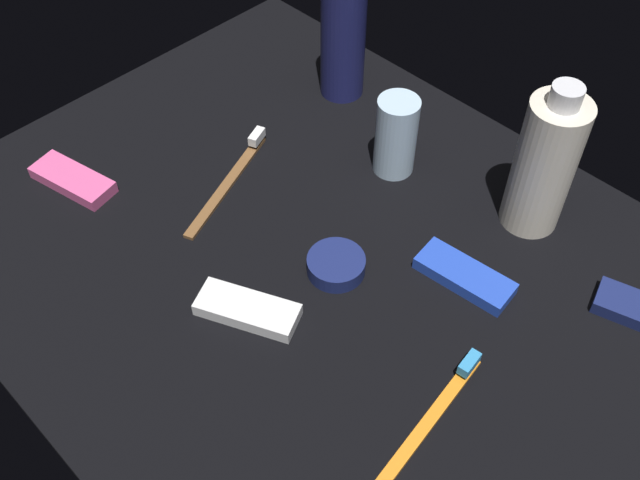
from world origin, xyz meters
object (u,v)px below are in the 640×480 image
(snack_bar_blue, at_px, (465,276))
(cream_tin_left, at_px, (339,263))
(bodywash_bottle, at_px, (545,164))
(toothbrush_orange, at_px, (431,417))
(toothbrush_brown, at_px, (233,175))
(lotion_bottle, at_px, (343,34))
(deodorant_stick, at_px, (396,136))
(snack_bar_white, at_px, (248,310))
(snack_bar_pink, at_px, (73,180))

(snack_bar_blue, bearing_deg, cream_tin_left, -148.03)
(bodywash_bottle, relative_size, cream_tin_left, 2.94)
(toothbrush_orange, height_order, toothbrush_brown, same)
(bodywash_bottle, xyz_separation_m, toothbrush_brown, (-0.28, -0.19, -0.08))
(lotion_bottle, relative_size, deodorant_stick, 1.98)
(deodorant_stick, bearing_deg, toothbrush_brown, -129.03)
(bodywash_bottle, bearing_deg, toothbrush_orange, -73.42)
(deodorant_stick, height_order, snack_bar_white, deodorant_stick)
(bodywash_bottle, distance_m, snack_bar_white, 0.34)
(snack_bar_pink, bearing_deg, bodywash_bottle, 26.83)
(snack_bar_blue, bearing_deg, toothbrush_brown, -171.96)
(deodorant_stick, bearing_deg, toothbrush_orange, -42.81)
(bodywash_bottle, relative_size, deodorant_stick, 1.84)
(snack_bar_pink, bearing_deg, deodorant_stick, 37.11)
(bodywash_bottle, bearing_deg, snack_bar_blue, -88.40)
(bodywash_bottle, bearing_deg, cream_tin_left, -116.36)
(lotion_bottle, height_order, toothbrush_brown, lotion_bottle)
(toothbrush_brown, xyz_separation_m, snack_bar_blue, (0.29, 0.07, 0.00))
(lotion_bottle, xyz_separation_m, snack_bar_white, (0.19, -0.33, -0.08))
(toothbrush_orange, height_order, snack_bar_blue, toothbrush_orange)
(snack_bar_white, bearing_deg, snack_bar_blue, 30.94)
(toothbrush_orange, bearing_deg, toothbrush_brown, 168.12)
(toothbrush_orange, distance_m, snack_bar_pink, 0.49)
(bodywash_bottle, bearing_deg, snack_bar_white, -111.67)
(snack_bar_white, bearing_deg, deodorant_stick, 73.28)
(bodywash_bottle, height_order, snack_bar_pink, bodywash_bottle)
(bodywash_bottle, height_order, snack_bar_white, bodywash_bottle)
(toothbrush_orange, relative_size, snack_bar_pink, 1.73)
(toothbrush_brown, bearing_deg, snack_bar_blue, 14.14)
(cream_tin_left, bearing_deg, toothbrush_orange, -20.35)
(bodywash_bottle, distance_m, toothbrush_brown, 0.35)
(deodorant_stick, height_order, snack_bar_pink, deodorant_stick)
(toothbrush_orange, bearing_deg, snack_bar_pink, -172.80)
(snack_bar_pink, relative_size, cream_tin_left, 1.67)
(bodywash_bottle, xyz_separation_m, toothbrush_orange, (0.08, -0.27, -0.08))
(deodorant_stick, distance_m, toothbrush_orange, 0.33)
(toothbrush_orange, relative_size, snack_bar_blue, 1.73)
(lotion_bottle, bearing_deg, toothbrush_brown, -83.08)
(toothbrush_orange, distance_m, toothbrush_brown, 0.37)
(bodywash_bottle, distance_m, snack_bar_blue, 0.14)
(snack_bar_white, bearing_deg, toothbrush_brown, 118.81)
(deodorant_stick, height_order, toothbrush_orange, deodorant_stick)
(deodorant_stick, bearing_deg, cream_tin_left, -68.59)
(deodorant_stick, distance_m, snack_bar_white, 0.27)
(deodorant_stick, xyz_separation_m, toothbrush_orange, (0.24, -0.23, -0.04))
(toothbrush_brown, bearing_deg, deodorant_stick, 50.97)
(bodywash_bottle, bearing_deg, lotion_bottle, 176.54)
(toothbrush_orange, distance_m, snack_bar_white, 0.21)
(bodywash_bottle, relative_size, snack_bar_blue, 1.76)
(lotion_bottle, height_order, snack_bar_pink, lotion_bottle)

